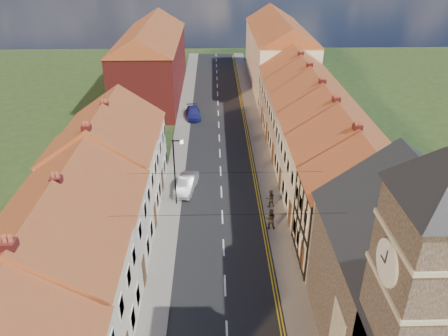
% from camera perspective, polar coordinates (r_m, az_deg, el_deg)
% --- Properties ---
extents(road, '(7.00, 90.00, 0.02)m').
position_cam_1_polar(road, '(46.52, -0.54, 1.94)').
color(road, black).
rests_on(road, ground).
extents(pavement_left, '(1.80, 90.00, 0.12)m').
position_cam_1_polar(pavement_left, '(46.65, -5.96, 1.92)').
color(pavement_left, gray).
rests_on(pavement_left, ground).
extents(pavement_right, '(1.80, 90.00, 0.12)m').
position_cam_1_polar(pavement_right, '(46.76, 4.86, 2.05)').
color(pavement_right, gray).
rests_on(pavement_right, ground).
extents(church, '(11.25, 14.25, 15.20)m').
position_cam_1_polar(church, '(23.21, 25.21, -13.94)').
color(church, '#362A26').
rests_on(church, ground).
extents(cottage_r_tudor, '(8.30, 5.20, 9.00)m').
position_cam_1_polar(cottage_r_tudor, '(30.85, 17.53, -4.58)').
color(cottage_r_tudor, '#F2E6CC').
rests_on(cottage_r_tudor, ground).
extents(cottage_r_white_near, '(8.30, 6.00, 9.00)m').
position_cam_1_polar(cottage_r_white_near, '(35.30, 15.04, 0.11)').
color(cottage_r_white_near, '#F2E6CC').
rests_on(cottage_r_white_near, ground).
extents(cottage_r_cream_mid, '(8.30, 5.20, 9.00)m').
position_cam_1_polar(cottage_r_cream_mid, '(39.98, 13.07, 3.72)').
color(cottage_r_cream_mid, silver).
rests_on(cottage_r_cream_mid, ground).
extents(cottage_r_pink, '(8.30, 6.00, 9.00)m').
position_cam_1_polar(cottage_r_pink, '(44.83, 11.51, 6.55)').
color(cottage_r_pink, '#AE8F89').
rests_on(cottage_r_pink, ground).
extents(cottage_r_white_far, '(8.30, 5.20, 9.00)m').
position_cam_1_polar(cottage_r_white_far, '(49.78, 10.25, 8.83)').
color(cottage_r_white_far, '#AE8F89').
rests_on(cottage_r_white_far, ground).
extents(cottage_r_cream_far, '(8.30, 6.00, 9.00)m').
position_cam_1_polar(cottage_r_cream_far, '(54.82, 9.20, 10.68)').
color(cottage_r_cream_far, '#AE8F89').
rests_on(cottage_r_cream_far, ground).
extents(cottage_l_cream, '(8.30, 6.30, 9.10)m').
position_cam_1_polar(cottage_l_cream, '(25.06, -22.00, -13.79)').
color(cottage_l_cream, '#F2E6CC').
rests_on(cottage_l_cream, ground).
extents(cottage_l_white, '(8.30, 6.90, 8.80)m').
position_cam_1_polar(cottage_l_white, '(29.94, -18.16, -5.98)').
color(cottage_l_white, silver).
rests_on(cottage_l_white, ground).
extents(cottage_l_brick_mid, '(8.30, 5.70, 9.10)m').
position_cam_1_polar(cottage_l_brick_mid, '(34.91, -15.68, -0.21)').
color(cottage_l_brick_mid, '#F2E6CC').
rests_on(cottage_l_brick_mid, ground).
extents(cottage_l_pink, '(8.30, 6.30, 8.80)m').
position_cam_1_polar(cottage_l_pink, '(40.05, -13.87, 3.50)').
color(cottage_l_pink, silver).
rests_on(cottage_l_pink, ground).
extents(block_right_far, '(8.30, 24.20, 10.50)m').
position_cam_1_polar(block_right_far, '(69.22, 7.07, 15.10)').
color(block_right_far, '#F2E6CC').
rests_on(block_right_far, ground).
extents(block_left_far, '(8.30, 24.20, 10.50)m').
position_cam_1_polar(block_left_far, '(64.23, -9.46, 13.94)').
color(block_left_far, maroon).
rests_on(block_left_far, ground).
extents(lamppost, '(0.88, 0.15, 6.00)m').
position_cam_1_polar(lamppost, '(36.14, -6.35, -0.04)').
color(lamppost, black).
rests_on(lamppost, pavement_left).
extents(car_mid, '(2.15, 4.28, 1.35)m').
position_cam_1_polar(car_mid, '(39.55, -4.91, -2.08)').
color(car_mid, '#B8BBC1').
rests_on(car_mid, ground).
extents(car_far, '(2.21, 4.43, 1.24)m').
position_cam_1_polar(car_far, '(55.99, -4.03, 7.16)').
color(car_far, navy).
rests_on(car_far, ground).
extents(pedestrian_right, '(0.89, 0.76, 1.58)m').
position_cam_1_polar(pedestrian_right, '(37.03, 6.05, -3.97)').
color(pedestrian_right, black).
rests_on(pedestrian_right, pavement_right).
extents(pedestrian_right_b, '(0.89, 0.72, 1.74)m').
position_cam_1_polar(pedestrian_right_b, '(34.36, 6.07, -6.61)').
color(pedestrian_right_b, black).
rests_on(pedestrian_right_b, pavement_right).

